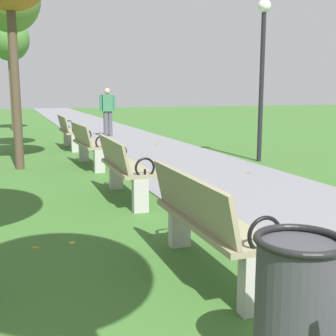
% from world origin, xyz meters
% --- Properties ---
extents(paved_walkway, '(2.94, 44.00, 0.02)m').
position_xyz_m(paved_walkway, '(1.47, 18.00, 0.01)').
color(paved_walkway, slate).
rests_on(paved_walkway, ground).
extents(park_bench_2, '(0.48, 1.60, 0.90)m').
position_xyz_m(park_bench_2, '(-0.50, 2.97, 0.49)').
color(park_bench_2, gray).
rests_on(park_bench_2, ground).
extents(park_bench_3, '(0.49, 1.61, 0.90)m').
position_xyz_m(park_bench_3, '(-0.50, 5.83, 0.49)').
color(park_bench_3, gray).
rests_on(park_bench_3, ground).
extents(park_bench_4, '(0.54, 1.62, 0.90)m').
position_xyz_m(park_bench_4, '(-0.50, 8.82, 0.49)').
color(park_bench_4, gray).
rests_on(park_bench_4, ground).
extents(park_bench_5, '(0.49, 1.61, 0.90)m').
position_xyz_m(park_bench_5, '(-0.50, 11.89, 0.49)').
color(park_bench_5, gray).
rests_on(park_bench_5, ground).
extents(tree_4, '(1.49, 1.49, 4.59)m').
position_xyz_m(tree_4, '(-1.84, 11.51, 3.71)').
color(tree_4, brown).
rests_on(tree_4, ground).
extents(tree_5, '(1.49, 1.49, 4.31)m').
position_xyz_m(tree_5, '(-1.83, 18.03, 3.44)').
color(tree_5, brown).
rests_on(tree_5, ground).
extents(pedestrian_walking, '(0.53, 0.24, 1.62)m').
position_xyz_m(pedestrian_walking, '(1.16, 14.62, 0.93)').
color(pedestrian_walking, '#4C4C56').
rests_on(pedestrian_walking, paved_walkway).
extents(trash_bin, '(0.48, 0.48, 0.84)m').
position_xyz_m(trash_bin, '(-0.65, 1.48, 0.42)').
color(trash_bin, '#38383D').
rests_on(trash_bin, ground).
extents(lamp_post, '(0.28, 0.28, 3.48)m').
position_xyz_m(lamp_post, '(3.24, 8.28, 2.31)').
color(lamp_post, black).
rests_on(lamp_post, ground).
extents(scattered_leaves, '(4.88, 15.54, 0.02)m').
position_xyz_m(scattered_leaves, '(0.04, 6.21, 0.01)').
color(scattered_leaves, brown).
rests_on(scattered_leaves, ground).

